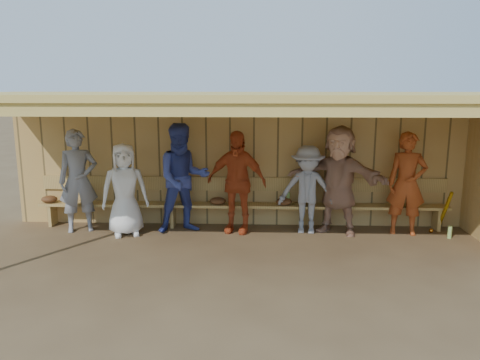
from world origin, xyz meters
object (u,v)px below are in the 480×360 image
Objects in this scene: player_e at (307,190)px; player_g at (407,184)px; player_d at (236,182)px; player_a at (78,181)px; player_f at (339,180)px; player_c at (183,178)px; bench at (242,199)px; player_b at (125,190)px.

player_g is at bearing 6.80° from player_e.
player_a is at bearing -165.55° from player_d.
player_d is 1.01× the size of player_g.
player_g is at bearing 24.78° from player_f.
player_c is 1.07× the size of player_d.
player_c is 0.96m from player_d.
player_c reaches higher than player_a.
player_a is 1.01× the size of player_d.
player_e is (2.22, 0.03, -0.19)m from player_c.
player_f is (2.77, 0.03, -0.02)m from player_c.
bench is (-1.18, 0.31, -0.26)m from player_e.
player_a is 1.18× the size of player_e.
bench is at bearing 172.34° from player_e.
player_c is (1.90, 0.03, 0.05)m from player_a.
bench is at bearing 88.19° from player_d.
player_a is 0.24× the size of bench.
player_d is 1.27m from player_e.
player_b is at bearing -151.22° from player_f.
player_a is 0.92m from player_b.
player_b is 1.04× the size of player_e.
bench is at bearing -3.89° from player_b.
player_a is at bearing -168.17° from player_g.
player_e is (1.27, 0.00, -0.13)m from player_d.
player_b is at bearing -164.40° from bench.
player_g is (4.97, 0.26, 0.09)m from player_b.
player_g reaches higher than bench.
player_c reaches higher than player_e.
player_c is 1.08× the size of player_g.
player_a is 2.98m from bench.
player_e is 0.87× the size of player_g.
player_d is at bearing -21.12° from player_a.
player_b is at bearing -165.78° from player_g.
player_d reaches higher than bench.
player_e is at bearing -14.82° from player_b.
bench is at bearing -0.64° from player_c.
player_b is 3.78m from player_f.
player_c is 1.24× the size of player_e.
player_e is at bearing -21.52° from player_a.
player_g is (1.75, 0.00, 0.12)m from player_e.
player_d is at bearing -104.95° from bench.
player_d is (2.85, 0.07, -0.01)m from player_a.
bench is (-1.73, 0.31, -0.44)m from player_f.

